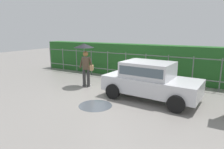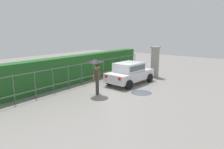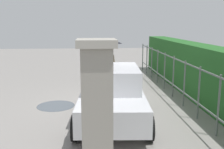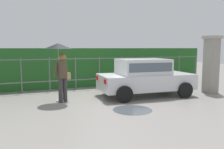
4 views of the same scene
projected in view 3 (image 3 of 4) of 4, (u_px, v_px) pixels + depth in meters
ground_plane at (106, 103)px, 9.01m from camera, size 40.00×40.00×0.00m
car at (112, 92)px, 7.23m from camera, size 3.83×2.07×1.48m
pedestrian at (110, 53)px, 10.32m from camera, size 0.97×0.97×2.07m
gate_pillar at (97, 114)px, 4.21m from camera, size 0.60×0.60×2.42m
fence_section at (179, 78)px, 9.03m from camera, size 12.82×0.05×1.50m
hedge_row at (205, 74)px, 9.07m from camera, size 13.77×0.90×1.90m
puddle_near at (56, 106)px, 8.65m from camera, size 1.23×1.23×0.00m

